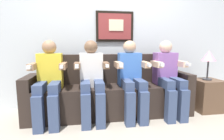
{
  "coord_description": "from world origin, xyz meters",
  "views": [
    {
      "loc": [
        -0.38,
        -2.2,
        1.04
      ],
      "look_at": [
        0.0,
        0.15,
        0.7
      ],
      "focal_mm": 27.78,
      "sensor_mm": 36.0,
      "label": 1
    }
  ],
  "objects_px": {
    "person_left_center": "(92,77)",
    "side_table_right": "(206,95)",
    "table_lamp": "(209,57)",
    "person_leftmost": "(49,78)",
    "person_rightmost": "(168,75)",
    "person_right_center": "(131,76)",
    "couch": "(110,94)"
  },
  "relations": [
    {
      "from": "table_lamp",
      "to": "side_table_right",
      "type": "bearing_deg",
      "value": 19.68
    },
    {
      "from": "person_leftmost",
      "to": "person_rightmost",
      "type": "bearing_deg",
      "value": 0.0
    },
    {
      "from": "person_left_center",
      "to": "person_right_center",
      "type": "relative_size",
      "value": 1.0
    },
    {
      "from": "person_rightmost",
      "to": "table_lamp",
      "type": "xyz_separation_m",
      "value": [
        0.69,
        0.05,
        0.25
      ]
    },
    {
      "from": "person_right_center",
      "to": "table_lamp",
      "type": "relative_size",
      "value": 2.41
    },
    {
      "from": "person_left_center",
      "to": "person_rightmost",
      "type": "height_order",
      "value": "same"
    },
    {
      "from": "couch",
      "to": "table_lamp",
      "type": "bearing_deg",
      "value": -4.27
    },
    {
      "from": "person_right_center",
      "to": "person_left_center",
      "type": "bearing_deg",
      "value": 180.0
    },
    {
      "from": "person_rightmost",
      "to": "person_leftmost",
      "type": "bearing_deg",
      "value": 180.0
    },
    {
      "from": "person_leftmost",
      "to": "person_right_center",
      "type": "distance_m",
      "value": 1.13
    },
    {
      "from": "side_table_right",
      "to": "person_right_center",
      "type": "bearing_deg",
      "value": -177.22
    },
    {
      "from": "person_rightmost",
      "to": "side_table_right",
      "type": "distance_m",
      "value": 0.79
    },
    {
      "from": "couch",
      "to": "person_leftmost",
      "type": "height_order",
      "value": "person_leftmost"
    },
    {
      "from": "person_right_center",
      "to": "person_rightmost",
      "type": "xyz_separation_m",
      "value": [
        0.56,
        0.0,
        0.0
      ]
    },
    {
      "from": "person_leftmost",
      "to": "person_left_center",
      "type": "xyz_separation_m",
      "value": [
        0.56,
        0.0,
        0.0
      ]
    },
    {
      "from": "side_table_right",
      "to": "person_left_center",
      "type": "bearing_deg",
      "value": -178.08
    },
    {
      "from": "person_left_center",
      "to": "side_table_right",
      "type": "height_order",
      "value": "person_left_center"
    },
    {
      "from": "person_right_center",
      "to": "couch",
      "type": "bearing_deg",
      "value": 149.05
    },
    {
      "from": "person_left_center",
      "to": "side_table_right",
      "type": "bearing_deg",
      "value": 1.92
    },
    {
      "from": "person_left_center",
      "to": "person_right_center",
      "type": "bearing_deg",
      "value": 0.0
    },
    {
      "from": "person_leftmost",
      "to": "person_left_center",
      "type": "bearing_deg",
      "value": 0.0
    },
    {
      "from": "person_leftmost",
      "to": "person_rightmost",
      "type": "height_order",
      "value": "same"
    },
    {
      "from": "person_left_center",
      "to": "table_lamp",
      "type": "xyz_separation_m",
      "value": [
        1.81,
        0.05,
        0.25
      ]
    },
    {
      "from": "couch",
      "to": "person_right_center",
      "type": "relative_size",
      "value": 2.16
    },
    {
      "from": "couch",
      "to": "person_right_center",
      "type": "bearing_deg",
      "value": -30.95
    },
    {
      "from": "person_left_center",
      "to": "person_rightmost",
      "type": "xyz_separation_m",
      "value": [
        1.13,
        0.0,
        0.0
      ]
    },
    {
      "from": "person_leftmost",
      "to": "person_right_center",
      "type": "height_order",
      "value": "same"
    },
    {
      "from": "person_left_center",
      "to": "person_leftmost",
      "type": "bearing_deg",
      "value": 180.0
    },
    {
      "from": "couch",
      "to": "person_leftmost",
      "type": "relative_size",
      "value": 2.16
    },
    {
      "from": "person_leftmost",
      "to": "side_table_right",
      "type": "distance_m",
      "value": 2.42
    },
    {
      "from": "person_leftmost",
      "to": "person_rightmost",
      "type": "distance_m",
      "value": 1.69
    },
    {
      "from": "couch",
      "to": "side_table_right",
      "type": "height_order",
      "value": "couch"
    }
  ]
}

